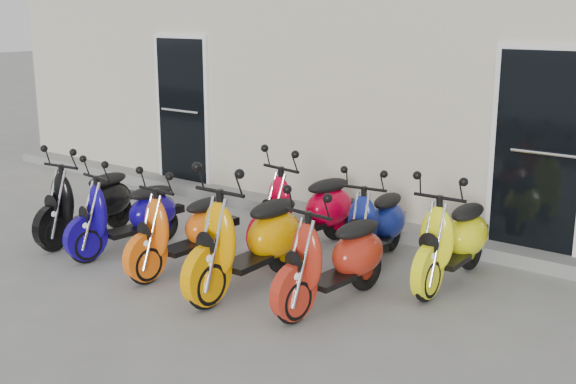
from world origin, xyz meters
name	(u,v)px	position (x,y,z in m)	size (l,w,h in m)	color
ground	(252,273)	(0.00, 0.00, 0.00)	(80.00, 80.00, 0.00)	gray
building	(472,81)	(0.00, 5.20, 1.60)	(14.00, 6.00, 3.20)	beige
front_step	(358,223)	(0.00, 2.02, 0.07)	(14.00, 0.40, 0.15)	gray
door_left	(183,106)	(-3.20, 2.17, 1.26)	(1.07, 0.08, 2.22)	black
scooter_front_black	(87,191)	(-2.30, -0.29, 0.59)	(0.58, 1.59, 1.18)	black
scooter_front_blue	(126,203)	(-1.56, -0.32, 0.57)	(0.56, 1.53, 1.13)	#110480
scooter_front_orange_a	(184,217)	(-0.63, -0.34, 0.57)	(0.56, 1.55, 1.14)	orange
scooter_front_orange_b	(249,224)	(0.25, -0.34, 0.65)	(0.64, 1.77, 1.31)	#FFA200
scooter_front_red	(334,244)	(1.12, -0.17, 0.59)	(0.58, 1.59, 1.18)	#B32716
scooter_back_red	(306,197)	(-0.03, 0.96, 0.62)	(0.61, 1.67, 1.24)	red
scooter_back_blue	(376,213)	(0.84, 1.04, 0.56)	(0.55, 1.52, 1.12)	navy
scooter_back_yellow	(454,226)	(1.74, 0.99, 0.60)	(0.59, 1.61, 1.19)	#FBFE13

